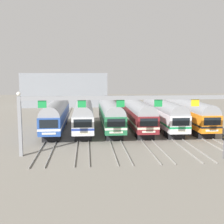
# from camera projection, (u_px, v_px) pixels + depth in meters

# --- Properties ---
(ground_plane) EXTENTS (160.00, 160.00, 0.00)m
(ground_plane) POSITION_uv_depth(u_px,v_px,m) (123.00, 130.00, 45.02)
(ground_plane) COLOR gray
(track_bed) EXTENTS (22.54, 70.00, 0.15)m
(track_bed) POSITION_uv_depth(u_px,v_px,m) (113.00, 114.00, 61.79)
(track_bed) COLOR gray
(track_bed) RESTS_ON ground
(commuter_train_blue) EXTENTS (2.88, 18.06, 5.05)m
(commuter_train_blue) POSITION_uv_depth(u_px,v_px,m) (56.00, 114.00, 43.73)
(commuter_train_blue) COLOR #284C9E
(commuter_train_blue) RESTS_ON ground
(commuter_train_silver) EXTENTS (2.88, 18.06, 4.77)m
(commuter_train_silver) POSITION_uv_depth(u_px,v_px,m) (84.00, 113.00, 44.09)
(commuter_train_silver) COLOR silver
(commuter_train_silver) RESTS_ON ground
(commuter_train_green) EXTENTS (2.88, 18.06, 5.05)m
(commuter_train_green) POSITION_uv_depth(u_px,v_px,m) (110.00, 113.00, 44.47)
(commuter_train_green) COLOR #236B42
(commuter_train_green) RESTS_ON ground
(commuter_train_maroon) EXTENTS (2.88, 18.06, 5.05)m
(commuter_train_maroon) POSITION_uv_depth(u_px,v_px,m) (137.00, 113.00, 44.84)
(commuter_train_maroon) COLOR maroon
(commuter_train_maroon) RESTS_ON ground
(commuter_train_white) EXTENTS (2.88, 18.06, 5.05)m
(commuter_train_white) POSITION_uv_depth(u_px,v_px,m) (162.00, 112.00, 45.21)
(commuter_train_white) COLOR white
(commuter_train_white) RESTS_ON ground
(commuter_train_orange) EXTENTS (2.88, 18.06, 4.77)m
(commuter_train_orange) POSITION_uv_depth(u_px,v_px,m) (188.00, 112.00, 45.58)
(commuter_train_orange) COLOR orange
(commuter_train_orange) RESTS_ON ground
(catenary_gantry) EXTENTS (26.27, 0.44, 6.97)m
(catenary_gantry) POSITION_uv_depth(u_px,v_px,m) (139.00, 106.00, 30.97)
(catenary_gantry) COLOR gray
(catenary_gantry) RESTS_ON ground
(yard_signal_mast) EXTENTS (0.28, 0.35, 2.66)m
(yard_signal_mast) POSITION_uv_depth(u_px,v_px,m) (224.00, 141.00, 29.31)
(yard_signal_mast) COLOR #59595E
(yard_signal_mast) RESTS_ON ground
(maintenance_building) EXTENTS (22.76, 10.00, 9.07)m
(maintenance_building) POSITION_uv_depth(u_px,v_px,m) (65.00, 90.00, 78.44)
(maintenance_building) COLOR gray
(maintenance_building) RESTS_ON ground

